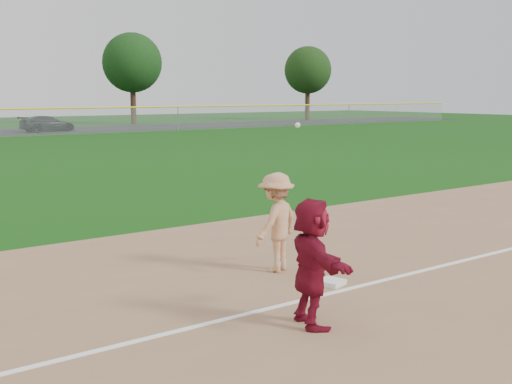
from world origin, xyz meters
TOP-DOWN VIEW (x-y plane):
  - ground at (0.00, 0.00)m, footprint 160.00×160.00m
  - foul_line at (0.00, -0.80)m, footprint 60.00×0.10m
  - first_base at (0.07, -0.47)m, footprint 0.45×0.45m
  - base_runner at (-1.39, -1.65)m, footprint 1.01×1.67m
  - car_right at (10.48, 44.74)m, footprint 4.59×2.24m
  - first_base_play at (-0.13, 0.73)m, footprint 1.27×1.00m
  - tree_3 at (22.00, 52.80)m, footprint 6.00×6.00m
  - tree_4 at (44.00, 51.20)m, footprint 5.60×5.60m

SIDE VIEW (x-z plane):
  - ground at x=0.00m, z-range 0.00..0.00m
  - foul_line at x=0.00m, z-range 0.02..0.03m
  - first_base at x=0.07m, z-range 0.02..0.10m
  - car_right at x=10.48m, z-range 0.01..1.30m
  - base_runner at x=-1.39m, z-range 0.02..1.74m
  - first_base_play at x=-0.13m, z-range -0.41..2.17m
  - tree_4 at x=44.00m, z-range 1.51..10.18m
  - tree_3 at x=22.00m, z-range 1.57..10.76m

